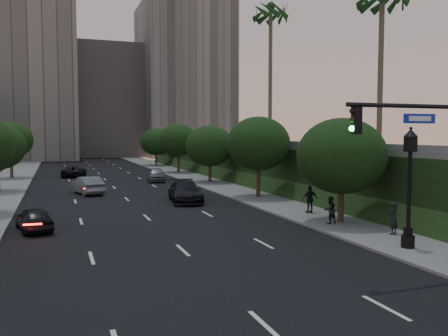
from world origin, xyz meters
name	(u,v)px	position (x,y,z in m)	size (l,w,h in m)	color
ground	(218,283)	(0.00, 0.00, 0.00)	(160.00, 160.00, 0.00)	black
road_surface	(116,190)	(0.00, 30.00, 0.01)	(16.00, 140.00, 0.02)	black
sidewalk_right	(218,185)	(10.25, 30.00, 0.07)	(4.50, 140.00, 0.15)	slate
embankment	(329,165)	(22.00, 28.00, 2.00)	(18.00, 90.00, 4.00)	black
parapet_wall	(256,144)	(13.50, 28.00, 4.35)	(0.35, 90.00, 0.70)	slate
office_block_left	(10,82)	(-14.00, 92.00, 16.00)	(26.00, 20.00, 32.00)	gray
office_block_mid	(105,102)	(6.00, 102.00, 13.00)	(22.00, 18.00, 26.00)	#A29B94
office_block_right	(184,81)	(24.00, 96.00, 18.00)	(20.00, 22.00, 36.00)	gray
tree_right_a	(342,156)	(10.30, 8.00, 4.02)	(5.20, 5.20, 6.24)	#38281C
tree_right_b	(258,144)	(10.30, 20.00, 4.52)	(5.20, 5.20, 6.74)	#38281C
tree_right_c	(210,146)	(10.30, 33.00, 4.02)	(5.20, 5.20, 6.24)	#38281C
tree_right_d	(178,140)	(10.30, 47.00, 4.52)	(5.20, 5.20, 6.74)	#38281C
tree_right_e	(156,142)	(10.30, 62.00, 4.02)	(5.20, 5.20, 6.24)	#38281C
tree_left_d	(11,140)	(-10.30, 45.00, 4.58)	(5.00, 5.00, 6.71)	#38281C
palm_far	(271,15)	(16.00, 30.00, 17.64)	(3.20, 3.20, 15.50)	#4C4233
traffic_signal_mast	(444,177)	(8.40, -1.64, 3.67)	(5.68, 0.56, 7.00)	black
street_lamp	(409,193)	(9.64, 1.60, 2.63)	(0.64, 0.64, 5.62)	black
sedan_near_left	(34,219)	(-6.53, 11.98, 0.67)	(1.57, 3.91, 1.33)	black
sedan_mid_left	(87,185)	(-2.79, 27.55, 0.79)	(1.67, 4.80, 1.58)	slate
sedan_far_left	(74,171)	(-3.28, 45.69, 0.69)	(2.28, 4.95, 1.38)	black
sedan_near_right	(185,192)	(4.09, 19.94, 0.82)	(2.29, 5.64, 1.64)	black
sedan_far_right	(156,175)	(5.15, 36.60, 0.79)	(1.87, 4.65, 1.58)	slate
pedestrian_a	(393,218)	(10.95, 4.21, 0.98)	(0.60, 0.40, 1.66)	black
pedestrian_b	(330,210)	(9.43, 7.77, 0.94)	(0.77, 0.60, 1.58)	black
pedestrian_c	(310,199)	(10.27, 11.52, 1.06)	(1.06, 0.44, 1.81)	black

